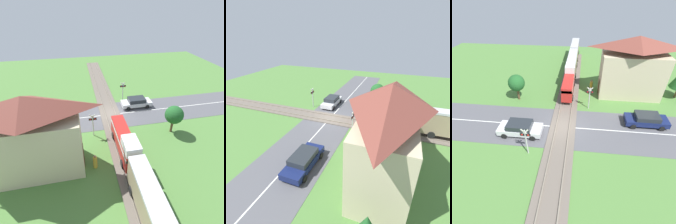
{
  "view_description": "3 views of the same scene",
  "coord_description": "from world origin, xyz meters",
  "views": [
    {
      "loc": [
        3.86,
        20.06,
        13.69
      ],
      "look_at": [
        0.0,
        1.18,
        1.2
      ],
      "focal_mm": 28.0,
      "sensor_mm": 36.0,
      "label": 1
    },
    {
      "loc": [
        18.99,
        8.32,
        10.89
      ],
      "look_at": [
        0.0,
        1.18,
        1.2
      ],
      "focal_mm": 28.0,
      "sensor_mm": 36.0,
      "label": 2
    },
    {
      "loc": [
        1.69,
        -14.28,
        12.8
      ],
      "look_at": [
        0.0,
        1.18,
        1.2
      ],
      "focal_mm": 28.0,
      "sensor_mm": 36.0,
      "label": 3
    }
  ],
  "objects": [
    {
      "name": "pedestrian_by_station",
      "position": [
        3.16,
        8.66,
        0.72
      ],
      "size": [
        0.39,
        0.39,
        1.58
      ],
      "color": "gold",
      "rests_on": "ground_plane"
    },
    {
      "name": "car_far_side",
      "position": [
        9.05,
        1.44,
        0.74
      ],
      "size": [
        4.55,
        1.99,
        1.38
      ],
      "color": "#141E4C",
      "rests_on": "ground_plane"
    },
    {
      "name": "train",
      "position": [
        0.0,
        14.6,
        1.88
      ],
      "size": [
        1.58,
        20.97,
        3.18
      ],
      "color": "red",
      "rests_on": "track_bed"
    },
    {
      "name": "crossing_signal_west_approach",
      "position": [
        -2.78,
        -3.93,
        1.92
      ],
      "size": [
        0.9,
        0.18,
        2.99
      ],
      "color": "#B7B7B7",
      "rests_on": "ground_plane"
    },
    {
      "name": "ground_plane",
      "position": [
        0.0,
        0.0,
        0.0
      ],
      "size": [
        60.0,
        60.0,
        0.0
      ],
      "primitive_type": "plane",
      "color": "#4C7A38"
    },
    {
      "name": "tree_roadside_hedge",
      "position": [
        -6.56,
        5.08,
        2.41
      ],
      "size": [
        2.13,
        2.13,
        3.5
      ],
      "color": "brown",
      "rests_on": "ground_plane"
    },
    {
      "name": "track_bed",
      "position": [
        0.0,
        0.0,
        0.07
      ],
      "size": [
        2.8,
        48.0,
        0.24
      ],
      "color": "#665B51",
      "rests_on": "ground_plane"
    },
    {
      "name": "crossing_signal_east_approach",
      "position": [
        2.78,
        3.93,
        1.92
      ],
      "size": [
        0.9,
        0.18,
        2.99
      ],
      "color": "#B7B7B7",
      "rests_on": "ground_plane"
    },
    {
      "name": "road_surface",
      "position": [
        0.0,
        0.0,
        0.01
      ],
      "size": [
        48.0,
        6.4,
        0.02
      ],
      "color": "#515156",
      "rests_on": "ground_plane"
    },
    {
      "name": "car_near_crossing",
      "position": [
        -4.25,
        -1.44,
        0.76
      ],
      "size": [
        4.48,
        1.98,
        1.43
      ],
      "color": "silver",
      "rests_on": "ground_plane"
    },
    {
      "name": "station_building",
      "position": [
        8.16,
        7.85,
        3.82
      ],
      "size": [
        8.6,
        3.95,
        7.86
      ],
      "color": "#C6B793",
      "rests_on": "ground_plane"
    }
  ]
}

